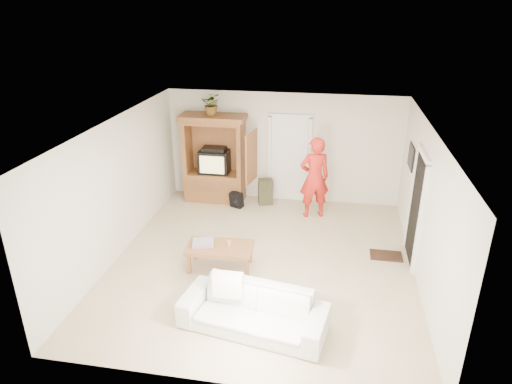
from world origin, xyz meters
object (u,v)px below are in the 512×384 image
coffee_table (220,249)px  sofa (253,310)px  man (314,178)px  armoire (216,164)px

coffee_table → sofa: bearing=-63.6°
sofa → coffee_table: size_ratio=1.76×
coffee_table → man: bearing=54.3°
man → coffee_table: 2.96m
man → coffee_table: size_ratio=1.50×
man → sofa: man is taller
sofa → coffee_table: 1.78m
man → sofa: bearing=62.3°
armoire → man: bearing=-12.4°
man → coffee_table: man is taller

